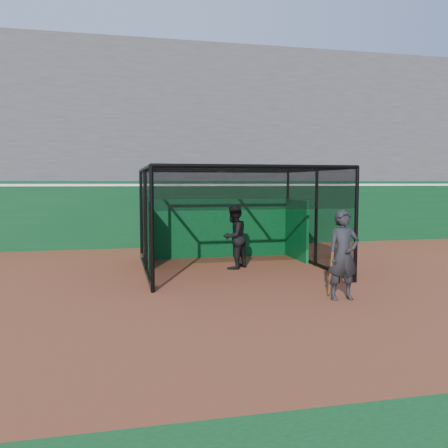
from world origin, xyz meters
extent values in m
plane|color=brown|center=(0.00, 0.00, 0.00)|extent=(120.00, 120.00, 0.00)
cube|color=#0A3C1A|center=(0.00, 8.50, 1.25)|extent=(50.00, 0.45, 2.50)
cube|color=white|center=(0.00, 8.50, 2.35)|extent=(50.00, 0.50, 0.08)
cube|color=#4C4C4F|center=(0.00, 12.38, 3.88)|extent=(50.00, 7.85, 7.75)
cube|color=#4C4C4F|center=(0.00, 15.80, 8.35)|extent=(50.00, 0.30, 1.20)
cube|color=#085522|center=(1.04, 5.51, 0.95)|extent=(4.80, 0.10, 1.90)
cylinder|color=black|center=(-1.42, 1.08, 0.11)|extent=(0.08, 0.22, 0.22)
cylinder|color=black|center=(3.50, 1.08, 0.11)|extent=(0.08, 0.22, 0.22)
cylinder|color=black|center=(-1.42, 5.43, 0.11)|extent=(0.08, 0.22, 0.22)
cylinder|color=black|center=(3.50, 5.43, 0.11)|extent=(0.08, 0.22, 0.22)
imported|color=black|center=(1.06, 3.36, 0.90)|extent=(1.11, 1.10, 1.81)
imported|color=black|center=(2.41, -0.63, 0.94)|extent=(0.69, 0.45, 1.88)
cylinder|color=#593819|center=(2.16, -0.58, 0.55)|extent=(0.15, 0.36, 0.94)
camera|label=1|loc=(-2.16, -9.59, 2.44)|focal=38.00mm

